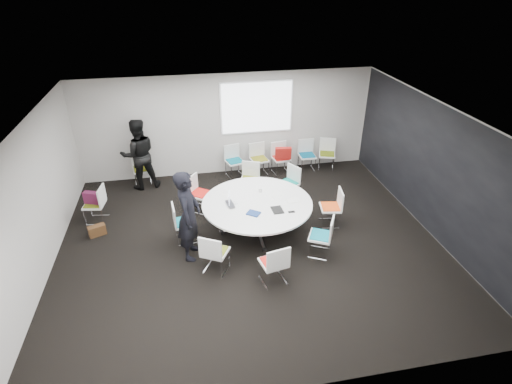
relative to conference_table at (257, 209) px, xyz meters
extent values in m
cube|color=black|center=(-0.23, -0.42, -0.58)|extent=(8.00, 7.00, 0.04)
cube|color=white|center=(-0.23, -0.42, 2.26)|extent=(8.00, 7.00, 0.04)
cube|color=#B3AEA9|center=(-0.23, 3.10, 0.84)|extent=(8.00, 0.04, 2.80)
cube|color=#B3AEA9|center=(-0.23, -3.94, 0.84)|extent=(8.00, 0.04, 2.80)
cube|color=#B3AEA9|center=(-4.25, -0.42, 0.84)|extent=(0.04, 7.00, 2.80)
cube|color=#B3AEA9|center=(3.79, -0.42, 0.84)|extent=(0.04, 7.00, 2.80)
cube|color=black|center=(3.76, -0.42, 0.84)|extent=(0.01, 6.94, 2.74)
cube|color=silver|center=(0.00, 0.00, -0.52)|extent=(0.90, 0.90, 0.08)
cylinder|color=silver|center=(0.00, 0.00, -0.19)|extent=(0.10, 0.10, 0.65)
cylinder|color=white|center=(0.00, 0.00, 0.15)|extent=(2.40, 2.40, 0.04)
cube|color=white|center=(0.57, 3.04, 1.29)|extent=(1.90, 0.03, 1.35)
cube|color=silver|center=(1.67, -0.07, -0.35)|extent=(0.48, 0.48, 0.42)
cube|color=white|center=(1.67, -0.07, -0.12)|extent=(0.51, 0.52, 0.04)
cube|color=#D54713|center=(1.67, -0.07, -0.09)|extent=(0.44, 0.46, 0.03)
cube|color=white|center=(1.87, -0.10, 0.11)|extent=(0.11, 0.46, 0.42)
cube|color=silver|center=(1.01, 1.20, -0.35)|extent=(0.57, 0.57, 0.42)
cube|color=white|center=(1.01, 1.20, -0.12)|extent=(0.61, 0.62, 0.04)
cube|color=#0B7F73|center=(1.01, 1.20, -0.09)|extent=(0.53, 0.54, 0.03)
cube|color=white|center=(1.19, 1.31, 0.11)|extent=(0.26, 0.42, 0.42)
cube|color=silver|center=(0.10, 1.56, -0.35)|extent=(0.54, 0.54, 0.42)
cube|color=white|center=(0.10, 1.56, -0.12)|extent=(0.59, 0.58, 0.04)
cube|color=#646D14|center=(0.10, 1.56, -0.09)|extent=(0.51, 0.50, 0.03)
cube|color=white|center=(0.17, 1.76, 0.11)|extent=(0.44, 0.20, 0.42)
cube|color=silver|center=(-1.18, 1.10, -0.35)|extent=(0.59, 0.59, 0.42)
cube|color=white|center=(-1.18, 1.10, -0.12)|extent=(0.63, 0.63, 0.04)
cube|color=red|center=(-1.18, 1.10, -0.09)|extent=(0.54, 0.55, 0.03)
cube|color=white|center=(-1.35, 1.23, 0.11)|extent=(0.30, 0.39, 0.42)
cube|color=silver|center=(-1.58, -0.07, -0.35)|extent=(0.46, 0.46, 0.42)
cube|color=white|center=(-1.58, -0.07, -0.12)|extent=(0.49, 0.50, 0.04)
cube|color=#0B7280|center=(-1.58, -0.07, -0.09)|extent=(0.42, 0.44, 0.03)
cube|color=white|center=(-1.78, -0.09, 0.11)|extent=(0.08, 0.46, 0.42)
cube|color=silver|center=(-1.04, -1.18, -0.35)|extent=(0.57, 0.57, 0.42)
cube|color=white|center=(-1.04, -1.18, -0.12)|extent=(0.62, 0.61, 0.04)
cube|color=#666F18|center=(-1.04, -1.18, -0.09)|extent=(0.53, 0.53, 0.03)
cube|color=white|center=(-1.14, -1.37, 0.11)|extent=(0.42, 0.25, 0.42)
cube|color=silver|center=(-0.02, -1.69, -0.35)|extent=(0.50, 0.50, 0.42)
cube|color=white|center=(-0.02, -1.69, -0.12)|extent=(0.54, 0.52, 0.04)
cube|color=red|center=(-0.02, -1.69, -0.09)|extent=(0.47, 0.45, 0.03)
cube|color=white|center=(0.02, -1.90, 0.11)|extent=(0.46, 0.13, 0.42)
cube|color=silver|center=(1.09, -1.07, -0.35)|extent=(0.57, 0.57, 0.42)
cube|color=white|center=(1.09, -1.07, -0.12)|extent=(0.60, 0.61, 0.04)
cube|color=#0C7387|center=(1.09, -1.07, -0.09)|extent=(0.52, 0.53, 0.03)
cube|color=white|center=(1.28, -1.17, 0.11)|extent=(0.25, 0.42, 0.42)
cube|color=silver|center=(-0.11, 2.73, -0.35)|extent=(0.52, 0.52, 0.42)
cube|color=white|center=(-0.11, 2.73, -0.12)|extent=(0.56, 0.55, 0.04)
cube|color=#08687C|center=(-0.11, 2.73, -0.09)|extent=(0.49, 0.47, 0.03)
cube|color=white|center=(-0.17, 2.93, 0.11)|extent=(0.45, 0.16, 0.42)
cube|color=silver|center=(0.59, 2.73, -0.35)|extent=(0.48, 0.48, 0.42)
cube|color=white|center=(0.59, 2.73, -0.12)|extent=(0.53, 0.51, 0.04)
cube|color=olive|center=(0.59, 2.73, -0.09)|extent=(0.46, 0.44, 0.03)
cube|color=white|center=(0.55, 2.94, 0.11)|extent=(0.46, 0.11, 0.42)
cube|color=silver|center=(1.21, 2.70, -0.35)|extent=(0.48, 0.48, 0.42)
cube|color=white|center=(1.21, 2.70, -0.12)|extent=(0.52, 0.50, 0.04)
cube|color=red|center=(1.21, 2.70, -0.09)|extent=(0.45, 0.44, 0.03)
cube|color=white|center=(1.18, 2.90, 0.11)|extent=(0.46, 0.11, 0.42)
cube|color=silver|center=(1.99, 2.73, -0.35)|extent=(0.43, 0.43, 0.42)
cube|color=white|center=(1.99, 2.73, -0.12)|extent=(0.47, 0.45, 0.04)
cube|color=#085576|center=(1.99, 2.73, -0.09)|extent=(0.41, 0.39, 0.03)
cube|color=white|center=(1.99, 2.94, 0.11)|extent=(0.46, 0.04, 0.42)
cube|color=silver|center=(2.57, 2.71, -0.35)|extent=(0.53, 0.53, 0.42)
cube|color=white|center=(2.57, 2.71, -0.12)|extent=(0.58, 0.57, 0.04)
cube|color=#626F14|center=(2.57, 2.71, -0.09)|extent=(0.50, 0.49, 0.03)
cube|color=white|center=(2.64, 2.90, 0.11)|extent=(0.45, 0.18, 0.42)
cube|color=silver|center=(-3.59, 1.07, -0.35)|extent=(0.48, 0.48, 0.42)
cube|color=white|center=(-3.59, 1.07, -0.12)|extent=(0.50, 0.52, 0.04)
cube|color=#5D6913|center=(-3.59, 1.07, -0.09)|extent=(0.44, 0.45, 0.03)
cube|color=white|center=(-3.38, 1.03, 0.11)|extent=(0.11, 0.46, 0.42)
cube|color=silver|center=(-2.63, 2.72, -0.35)|extent=(0.48, 0.48, 0.42)
cube|color=white|center=(-2.63, 2.72, -0.12)|extent=(0.53, 0.51, 0.04)
cube|color=olive|center=(-2.63, 2.72, -0.09)|extent=(0.46, 0.44, 0.03)
cube|color=white|center=(-2.66, 2.92, 0.11)|extent=(0.46, 0.11, 0.42)
imported|color=black|center=(-1.48, -0.61, 0.40)|extent=(0.61, 0.79, 1.91)
imported|color=black|center=(-2.63, 2.57, 0.39)|extent=(1.05, 0.89, 1.89)
imported|color=#333338|center=(-0.54, 0.01, 0.19)|extent=(0.27, 0.38, 0.03)
cube|color=silver|center=(-0.60, 0.07, 0.30)|extent=(0.06, 0.30, 0.22)
cube|color=black|center=(0.35, -0.40, 0.18)|extent=(0.23, 0.31, 0.02)
cube|color=navy|center=(-0.16, -0.44, 0.18)|extent=(0.33, 0.32, 0.03)
cube|color=white|center=(0.47, 0.24, 0.17)|extent=(0.37, 0.34, 0.00)
cube|color=white|center=(0.79, -0.07, 0.17)|extent=(0.34, 0.27, 0.00)
cylinder|color=white|center=(0.15, 0.44, 0.22)|extent=(0.08, 0.08, 0.09)
cube|color=black|center=(0.63, -0.52, 0.18)|extent=(0.14, 0.07, 0.01)
cube|color=#551636|center=(-3.59, 1.07, 0.06)|extent=(0.42, 0.27, 0.28)
cube|color=#4B2E18|center=(-3.50, 0.47, -0.44)|extent=(0.39, 0.29, 0.24)
cube|color=#AE1A15|center=(1.21, 2.49, 0.14)|extent=(0.46, 0.21, 0.36)
camera|label=1|loc=(-1.40, -7.27, 4.64)|focal=28.00mm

